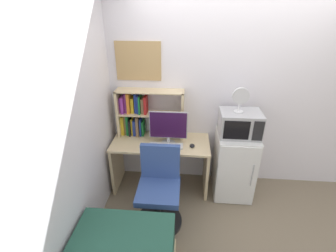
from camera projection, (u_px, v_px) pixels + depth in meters
wall_back at (265, 96)px, 3.09m from camera, size 6.40×0.04×2.60m
wall_left at (46, 161)px, 1.80m from camera, size 0.04×4.40×2.60m
desk at (161, 156)px, 3.27m from camera, size 1.27×0.57×0.73m
hutch_bookshelf at (140, 112)px, 3.21m from camera, size 0.88×0.22×0.64m
monitor at (168, 127)px, 3.02m from camera, size 0.48×0.18×0.45m
keyboard at (166, 146)px, 3.07m from camera, size 0.43×0.13×0.02m
computer_mouse at (192, 146)px, 3.06m from camera, size 0.06×0.09×0.03m
mini_fridge at (234, 165)px, 3.20m from camera, size 0.49×0.54×0.90m
microwave at (240, 124)px, 2.93m from camera, size 0.49×0.36×0.31m
desk_fan at (240, 98)px, 2.78m from camera, size 0.20×0.11×0.30m
desk_chair at (159, 192)px, 2.79m from camera, size 0.54×0.54×0.95m
wall_corkboard at (138, 61)px, 2.99m from camera, size 0.57×0.02×0.48m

